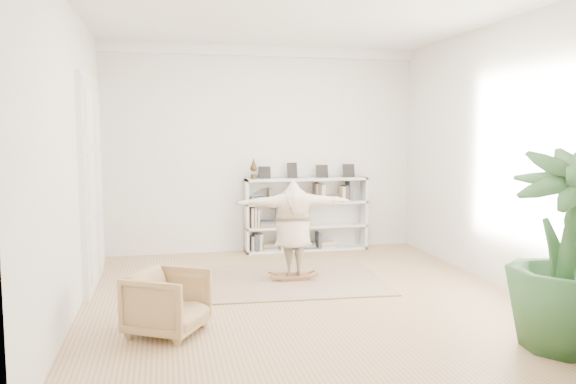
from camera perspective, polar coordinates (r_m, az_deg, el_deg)
The scene contains 9 objects.
floor at distance 7.34m, azimuth 1.61°, elevation -10.59°, with size 6.00×6.00×0.00m, color #966F4D.
room_shell at distance 10.01m, azimuth -2.55°, elevation 14.12°, with size 6.00×6.00×6.00m.
doors at distance 8.21m, azimuth -19.33°, elevation 0.81°, with size 0.09×1.78×2.92m.
bookshelf at distance 10.05m, azimuth 1.83°, elevation -2.35°, with size 2.20×0.35×1.64m.
armchair at distance 6.10m, azimuth -12.13°, elevation -10.92°, with size 0.71×0.73×0.66m, color tan.
rug at distance 8.11m, azimuth 0.51°, elevation -8.90°, with size 2.50×2.00×0.02m, color tan.
rocker_board at distance 8.09m, azimuth 0.51°, elevation -8.53°, with size 0.48×0.31×0.10m.
person at distance 7.94m, azimuth 0.51°, elevation -3.42°, with size 1.66×0.45×1.35m, color #C4AE93.
houseplant at distance 6.04m, azimuth 26.43°, elevation -5.28°, with size 1.10×1.10×1.96m, color #2E582C.
Camera 1 is at (-1.72, -6.82, 2.09)m, focal length 35.00 mm.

